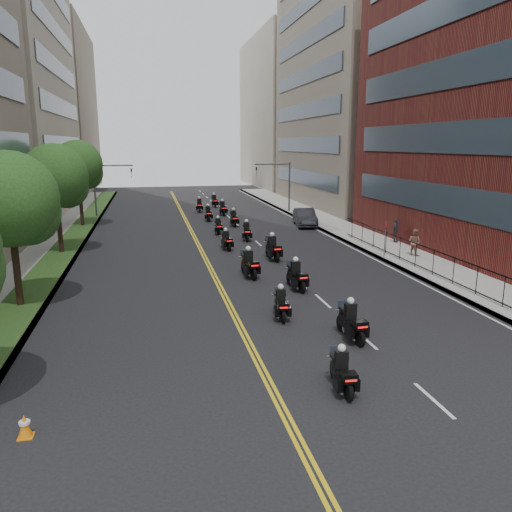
{
  "coord_description": "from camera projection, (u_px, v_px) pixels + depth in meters",
  "views": [
    {
      "loc": [
        -4.99,
        -12.39,
        7.64
      ],
      "look_at": [
        0.37,
        12.66,
        1.84
      ],
      "focal_mm": 35.0,
      "sensor_mm": 36.0,
      "label": 1
    }
  ],
  "objects": [
    {
      "name": "motorcycle_3",
      "position": [
        296.0,
        277.0,
        26.56
      ],
      "size": [
        0.67,
        2.39,
        1.76
      ],
      "rotation": [
        0.0,
        0.0,
        0.1
      ],
      "color": "black",
      "rests_on": "ground"
    },
    {
      "name": "building_right_tan",
      "position": [
        363.0,
        82.0,
        61.38
      ],
      "size": [
        15.11,
        28.0,
        30.0
      ],
      "color": "#7D6D5B",
      "rests_on": "ground"
    },
    {
      "name": "building_left_far",
      "position": [
        39.0,
        110.0,
        81.55
      ],
      "size": [
        16.0,
        28.0,
        26.0
      ],
      "primitive_type": "cube",
      "color": "#7D6D5B",
      "rests_on": "ground"
    },
    {
      "name": "sidewalk_left",
      "position": [
        52.0,
        251.0,
        35.9
      ],
      "size": [
        4.0,
        90.0,
        0.15
      ],
      "primitive_type": "cube",
      "color": "gray",
      "rests_on": "ground"
    },
    {
      "name": "motorcycle_9",
      "position": [
        234.0,
        219.0,
        46.96
      ],
      "size": [
        0.54,
        2.35,
        1.74
      ],
      "rotation": [
        0.0,
        0.0,
        -0.0
      ],
      "color": "black",
      "rests_on": "ground"
    },
    {
      "name": "traffic_signal_left",
      "position": [
        104.0,
        182.0,
        51.82
      ],
      "size": [
        4.09,
        0.2,
        5.6
      ],
      "color": "#3F3F44",
      "rests_on": "ground"
    },
    {
      "name": "traffic_cone",
      "position": [
        25.0,
        426.0,
        13.21
      ],
      "size": [
        0.39,
        0.39,
        0.65
      ],
      "color": "orange",
      "rests_on": "ground"
    },
    {
      "name": "iron_fence",
      "position": [
        443.0,
        266.0,
        28.01
      ],
      "size": [
        0.05,
        28.0,
        1.5
      ],
      "color": "black",
      "rests_on": "sidewalk_right"
    },
    {
      "name": "motorcycle_7",
      "position": [
        247.0,
        232.0,
        40.08
      ],
      "size": [
        0.66,
        2.31,
        1.7
      ],
      "rotation": [
        0.0,
        0.0,
        -0.11
      ],
      "color": "black",
      "rests_on": "ground"
    },
    {
      "name": "motorcycle_0",
      "position": [
        342.0,
        373.0,
        15.64
      ],
      "size": [
        0.51,
        2.06,
        1.52
      ],
      "rotation": [
        0.0,
        0.0,
        -0.06
      ],
      "color": "black",
      "rests_on": "ground"
    },
    {
      "name": "motorcycle_8",
      "position": [
        218.0,
        227.0,
        42.83
      ],
      "size": [
        0.5,
        2.16,
        1.6
      ],
      "rotation": [
        0.0,
        0.0,
        -0.01
      ],
      "color": "black",
      "rests_on": "ground"
    },
    {
      "name": "ground",
      "position": [
        334.0,
        412.0,
        14.52
      ],
      "size": [
        160.0,
        160.0,
        0.0
      ],
      "primitive_type": "plane",
      "color": "black",
      "rests_on": "ground"
    },
    {
      "name": "motorcycle_11",
      "position": [
        223.0,
        209.0,
        54.14
      ],
      "size": [
        0.56,
        2.4,
        1.77
      ],
      "rotation": [
        0.0,
        0.0,
        0.02
      ],
      "color": "black",
      "rests_on": "ground"
    },
    {
      "name": "motorcycle_6",
      "position": [
        226.0,
        241.0,
        36.6
      ],
      "size": [
        0.64,
        2.18,
        1.61
      ],
      "rotation": [
        0.0,
        0.0,
        0.12
      ],
      "color": "black",
      "rests_on": "ground"
    },
    {
      "name": "motorcycle_12",
      "position": [
        199.0,
        206.0,
        56.76
      ],
      "size": [
        0.62,
        2.38,
        1.76
      ],
      "rotation": [
        0.0,
        0.0,
        -0.08
      ],
      "color": "black",
      "rests_on": "ground"
    },
    {
      "name": "parked_sedan",
      "position": [
        305.0,
        217.0,
        47.07
      ],
      "size": [
        2.46,
        5.18,
        1.64
      ],
      "primitive_type": "imported",
      "rotation": [
        0.0,
        0.0,
        -0.15
      ],
      "color": "black",
      "rests_on": "ground"
    },
    {
      "name": "grass_strip",
      "position": [
        64.0,
        249.0,
        36.04
      ],
      "size": [
        2.0,
        90.0,
        0.04
      ],
      "primitive_type": "cube",
      "color": "#1B3E16",
      "rests_on": "sidewalk_left"
    },
    {
      "name": "pedestrian_c",
      "position": [
        396.0,
        230.0,
        38.46
      ],
      "size": [
        0.86,
        1.18,
        1.86
      ],
      "primitive_type": "imported",
      "rotation": [
        0.0,
        0.0,
        1.15
      ],
      "color": "#3A3940",
      "rests_on": "sidewalk_right"
    },
    {
      "name": "traffic_signal_right",
      "position": [
        281.0,
        179.0,
        55.71
      ],
      "size": [
        4.09,
        0.2,
        5.6
      ],
      "color": "#3F3F44",
      "rests_on": "ground"
    },
    {
      "name": "motorcycle_1",
      "position": [
        351.0,
        323.0,
        19.75
      ],
      "size": [
        0.58,
        2.33,
        1.72
      ],
      "rotation": [
        0.0,
        0.0,
        0.06
      ],
      "color": "black",
      "rests_on": "ground"
    },
    {
      "name": "motorcycle_2",
      "position": [
        281.0,
        305.0,
        22.18
      ],
      "size": [
        0.6,
        2.1,
        1.55
      ],
      "rotation": [
        0.0,
        0.0,
        -0.11
      ],
      "color": "black",
      "rests_on": "ground"
    },
    {
      "name": "motorcycle_13",
      "position": [
        214.0,
        201.0,
        61.05
      ],
      "size": [
        0.58,
        2.37,
        1.75
      ],
      "rotation": [
        0.0,
        0.0,
        0.05
      ],
      "color": "black",
      "rests_on": "ground"
    },
    {
      "name": "street_trees",
      "position": [
        42.0,
        188.0,
        28.88
      ],
      "size": [
        4.4,
        38.4,
        7.98
      ],
      "color": "black",
      "rests_on": "ground"
    },
    {
      "name": "motorcycle_10",
      "position": [
        208.0,
        214.0,
        50.24
      ],
      "size": [
        0.54,
        2.34,
        1.73
      ],
      "rotation": [
        0.0,
        0.0,
        -0.02
      ],
      "color": "black",
      "rests_on": "ground"
    },
    {
      "name": "motorcycle_4",
      "position": [
        249.0,
        265.0,
        29.04
      ],
      "size": [
        0.75,
        2.47,
        1.83
      ],
      "rotation": [
        0.0,
        0.0,
        0.13
      ],
      "color": "black",
      "rests_on": "ground"
    },
    {
      "name": "pedestrian_b",
      "position": [
        415.0,
        242.0,
        33.96
      ],
      "size": [
        1.0,
        1.1,
        1.83
      ],
      "primitive_type": "imported",
      "rotation": [
        0.0,
        0.0,
        2.01
      ],
      "color": "#935F50",
      "rests_on": "sidewalk_right"
    },
    {
      "name": "building_right_far",
      "position": [
        294.0,
        113.0,
        90.44
      ],
      "size": [
        15.0,
        28.0,
        26.0
      ],
      "primitive_type": "cube",
      "color": "gray",
      "rests_on": "ground"
    },
    {
      "name": "motorcycle_5",
      "position": [
        273.0,
        249.0,
        33.34
      ],
      "size": [
        0.67,
        2.52,
        1.86
      ],
      "rotation": [
        0.0,
        0.0,
        0.08
      ],
      "color": "black",
      "rests_on": "ground"
    },
    {
      "name": "sidewalk_right",
      "position": [
        363.0,
        238.0,
        40.8
      ],
      "size": [
        4.0,
        90.0,
        0.15
      ],
      "primitive_type": "cube",
      "color": "gray",
      "rests_on": "ground"
    }
  ]
}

